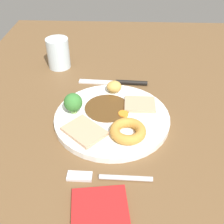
{
  "coord_description": "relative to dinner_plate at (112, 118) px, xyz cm",
  "views": [
    {
      "loc": [
        -50.12,
        -1.3,
        42.72
      ],
      "look_at": [
        -3.24,
        0.69,
        6.0
      ],
      "focal_mm": 43.46,
      "sensor_mm": 36.0,
      "label": 1
    }
  ],
  "objects": [
    {
      "name": "dining_table",
      "position": [
        3.24,
        -0.69,
        -2.5
      ],
      "size": [
        120.0,
        84.0,
        3.6
      ],
      "primitive_type": "cube",
      "color": "brown",
      "rests_on": "ground"
    },
    {
      "name": "dinner_plate",
      "position": [
        0.0,
        0.0,
        0.0
      ],
      "size": [
        25.64,
        25.64,
        1.4
      ],
      "primitive_type": "cylinder",
      "color": "white",
      "rests_on": "dining_table"
    },
    {
      "name": "gravy_pool",
      "position": [
        2.61,
        1.22,
        0.85
      ],
      "size": [
        10.31,
        10.31,
        0.3
      ],
      "primitive_type": "cylinder",
      "color": "#563819",
      "rests_on": "dinner_plate"
    },
    {
      "name": "meat_slice_main",
      "position": [
        -5.85,
        5.43,
        1.1
      ],
      "size": [
        10.08,
        10.23,
        0.8
      ],
      "primitive_type": "cube",
      "rotation": [
        0.0,
        0.0,
        3.98
      ],
      "color": "tan",
      "rests_on": "dinner_plate"
    },
    {
      "name": "meat_slice_under",
      "position": [
        3.94,
        -6.3,
        1.1
      ],
      "size": [
        5.72,
        7.14,
        0.8
      ],
      "primitive_type": "cube",
      "rotation": [
        0.0,
        0.0,
        1.56
      ],
      "color": "tan",
      "rests_on": "dinner_plate"
    },
    {
      "name": "yorkshire_pudding",
      "position": [
        -6.13,
        -3.46,
        1.73
      ],
      "size": [
        7.42,
        7.42,
        2.07
      ],
      "primitive_type": "torus",
      "color": "#C68938",
      "rests_on": "dinner_plate"
    },
    {
      "name": "roast_potato_left",
      "position": [
        9.62,
        -0.11,
        2.12
      ],
      "size": [
        4.89,
        4.99,
        2.83
      ],
      "primitive_type": "ellipsoid",
      "rotation": [
        0.0,
        0.0,
        2.08
      ],
      "color": "tan",
      "rests_on": "dinner_plate"
    },
    {
      "name": "carrot_coin_front",
      "position": [
        0.27,
        -2.5,
        0.99
      ],
      "size": [
        2.23,
        2.23,
        0.58
      ],
      "primitive_type": "cylinder",
      "color": "orange",
      "rests_on": "dinner_plate"
    },
    {
      "name": "broccoli_floret",
      "position": [
        0.86,
        8.61,
        3.37
      ],
      "size": [
        4.14,
        4.14,
        4.81
      ],
      "color": "#8CB766",
      "rests_on": "dinner_plate"
    },
    {
      "name": "fork",
      "position": [
        -16.26,
        0.27,
        -0.31
      ],
      "size": [
        2.08,
        15.27,
        0.9
      ],
      "rotation": [
        0.0,
        0.0,
        1.55
      ],
      "color": "silver",
      "rests_on": "dining_table"
    },
    {
      "name": "knife",
      "position": [
        15.51,
        -1.26,
        -0.25
      ],
      "size": [
        2.5,
        18.55,
        1.2
      ],
      "rotation": [
        0.0,
        0.0,
        1.51
      ],
      "color": "black",
      "rests_on": "dining_table"
    },
    {
      "name": "water_glass",
      "position": [
        24.45,
        16.56,
        3.63
      ],
      "size": [
        6.42,
        6.42,
        8.66
      ],
      "primitive_type": "cylinder",
      "color": "silver",
      "rests_on": "dining_table"
    },
    {
      "name": "folded_napkin",
      "position": [
        -24.05,
        0.77,
        -0.3
      ],
      "size": [
        12.13,
        10.42,
        0.8
      ],
      "primitive_type": "cube",
      "rotation": [
        0.0,
        0.0,
        0.14
      ],
      "color": "red",
      "rests_on": "dining_table"
    }
  ]
}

